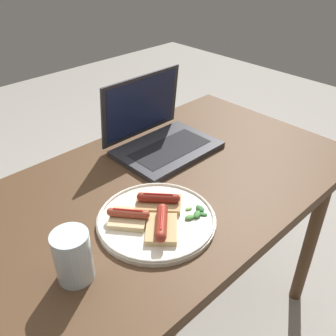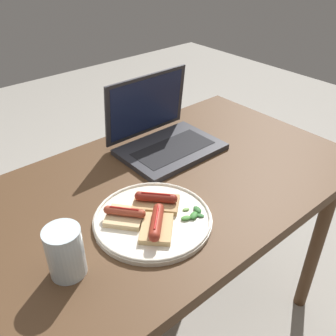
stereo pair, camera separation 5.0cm
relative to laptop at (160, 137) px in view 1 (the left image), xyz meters
name	(u,v)px [view 1 (the left image)]	position (x,y,z in m)	size (l,w,h in m)	color
ground_plane	(164,331)	(-0.13, -0.15, -0.76)	(6.00, 6.00, 0.00)	#9E998E
desk	(162,206)	(-0.13, -0.15, -0.12)	(1.20, 0.69, 0.72)	#4C331E
laptop	(160,137)	(0.00, 0.00, 0.00)	(0.32, 0.25, 0.23)	#2D2D33
plate	(156,219)	(-0.26, -0.26, -0.03)	(0.30, 0.30, 0.02)	silver
sausage_toast_left	(128,217)	(-0.31, -0.22, -0.02)	(0.12, 0.12, 0.04)	#D6B784
sausage_toast_middle	(158,201)	(-0.22, -0.23, -0.02)	(0.13, 0.13, 0.04)	tan
sausage_toast_right	(162,225)	(-0.28, -0.31, -0.01)	(0.12, 0.12, 0.04)	tan
salad_pile	(196,213)	(-0.18, -0.32, -0.03)	(0.07, 0.06, 0.01)	#4C8E3D
drinking_glass	(73,256)	(-0.50, -0.27, 0.02)	(0.08, 0.08, 0.12)	silver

